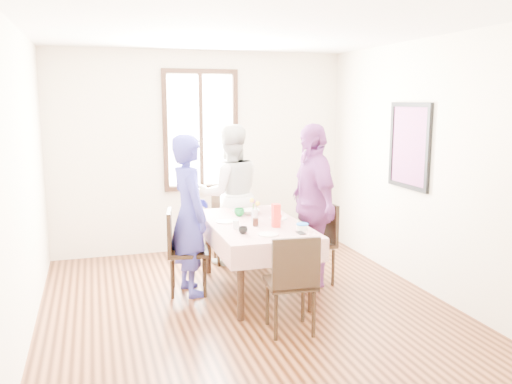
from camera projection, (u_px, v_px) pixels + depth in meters
ground at (247, 307)px, 5.36m from camera, size 4.50×4.50×0.00m
back_wall at (201, 153)px, 7.24m from camera, size 4.00×0.00×4.00m
right_wall at (426, 167)px, 5.70m from camera, size 0.00×4.50×4.50m
window_frame at (201, 130)px, 7.17m from camera, size 1.02×0.06×1.62m
window_pane at (201, 130)px, 7.18m from camera, size 0.90×0.02×1.50m
art_poster at (410, 146)px, 5.95m from camera, size 0.04×0.76×0.96m
dining_table at (255, 257)px, 5.78m from camera, size 0.84×1.58×0.75m
tablecloth at (255, 223)px, 5.72m from camera, size 0.96×1.70×0.01m
chair_left at (188, 252)px, 5.71m from camera, size 0.49×0.49×0.91m
chair_right at (313, 244)px, 6.02m from camera, size 0.47×0.47×0.91m
chair_far at (230, 227)px, 6.80m from camera, size 0.46×0.46×0.91m
chair_near at (290, 282)px, 4.74m from camera, size 0.46×0.46×0.91m
person_left at (189, 215)px, 5.64m from camera, size 0.51×0.68×1.71m
person_far at (230, 195)px, 6.70m from camera, size 0.86×0.67×1.76m
person_right at (312, 205)px, 5.94m from camera, size 0.48×1.07×1.81m
mug_black at (243, 230)px, 5.22m from camera, size 0.11×0.11×0.07m
mug_flag at (278, 219)px, 5.69m from camera, size 0.12×0.12×0.08m
mug_green at (239, 212)px, 6.01m from camera, size 0.13×0.13×0.09m
serving_bowl at (251, 212)px, 6.13m from camera, size 0.26×0.26×0.05m
juice_carton at (276, 216)px, 5.49m from camera, size 0.08×0.08×0.24m
butter_tub at (302, 227)px, 5.37m from camera, size 0.11×0.11×0.06m
jam_jar at (256, 222)px, 5.53m from camera, size 0.06×0.06×0.08m
drinking_glass at (236, 224)px, 5.43m from camera, size 0.06×0.06×0.09m
smartphone at (301, 233)px, 5.25m from camera, size 0.07×0.13×0.01m
flower_vase at (255, 215)px, 5.75m from camera, size 0.07×0.07×0.13m
plate_left at (226, 222)px, 5.72m from camera, size 0.20×0.20×0.01m
plate_right at (278, 218)px, 5.88m from camera, size 0.20×0.20×0.01m
plate_far at (240, 211)px, 6.28m from camera, size 0.20×0.20×0.01m
plate_near at (268, 234)px, 5.18m from camera, size 0.20×0.20×0.01m
butter_lid at (302, 224)px, 5.37m from camera, size 0.12×0.12×0.01m
flower_bunch at (255, 205)px, 5.73m from camera, size 0.09×0.09×0.10m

